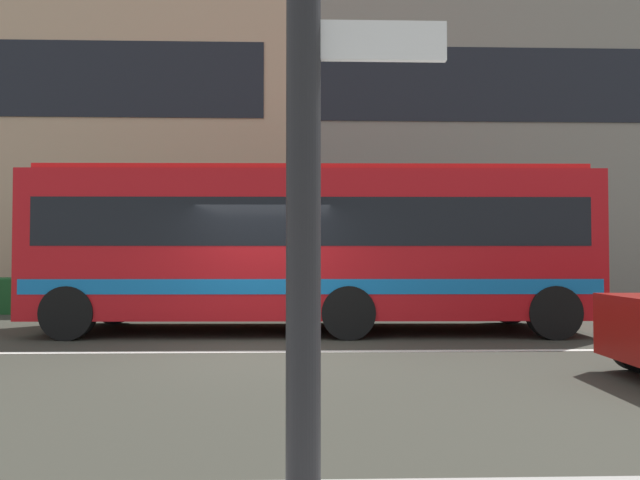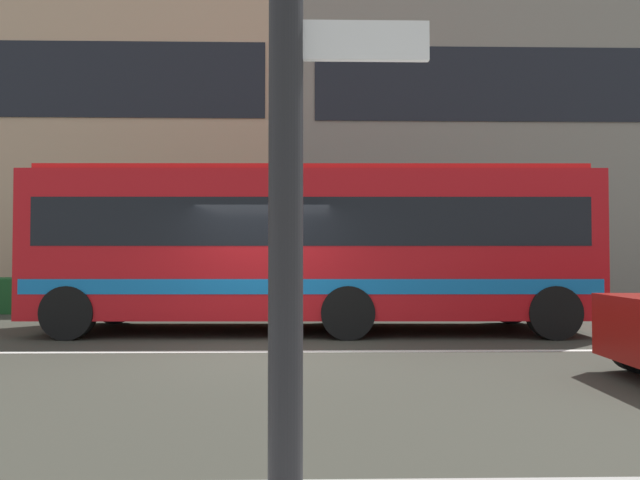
# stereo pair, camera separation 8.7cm
# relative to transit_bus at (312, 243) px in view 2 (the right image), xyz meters

# --- Properties ---
(ground_plane) EXTENTS (160.00, 160.00, 0.00)m
(ground_plane) POSITION_rel_transit_bus_xyz_m (-0.94, -2.45, -1.82)
(ground_plane) COLOR #38382F
(lane_centre_line) EXTENTS (60.00, 0.16, 0.01)m
(lane_centre_line) POSITION_rel_transit_bus_xyz_m (-0.94, -2.45, -1.82)
(lane_centre_line) COLOR silver
(lane_centre_line) RESTS_ON ground_plane
(hedge_row_far) EXTENTS (15.61, 1.10, 0.94)m
(hedge_row_far) POSITION_rel_transit_bus_xyz_m (-2.15, 3.79, -1.35)
(hedge_row_far) COLOR #1C5225
(hedge_row_far) RESTS_ON ground_plane
(apartment_block_left) EXTENTS (22.37, 8.38, 12.69)m
(apartment_block_left) POSITION_rel_transit_bus_xyz_m (-11.81, 10.88, 4.53)
(apartment_block_left) COLOR tan
(apartment_block_left) RESTS_ON ground_plane
(apartment_block_right) EXTENTS (18.82, 8.38, 12.56)m
(apartment_block_right) POSITION_rel_transit_bus_xyz_m (8.78, 10.88, 4.46)
(apartment_block_right) COLOR gray
(apartment_block_right) RESTS_ON ground_plane
(transit_bus) EXTENTS (11.08, 2.86, 3.30)m
(transit_bus) POSITION_rel_transit_bus_xyz_m (0.00, 0.00, 0.00)
(transit_bus) COLOR red
(transit_bus) RESTS_ON ground_plane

